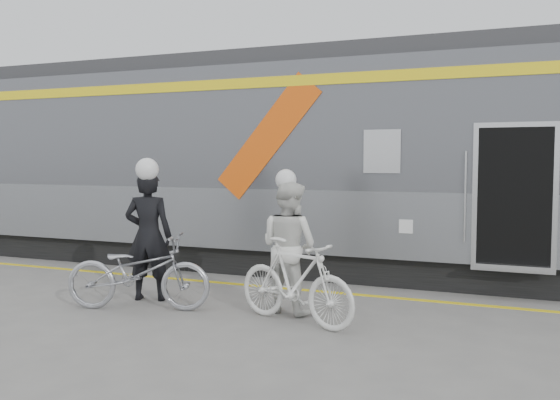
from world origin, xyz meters
The scene contains 9 objects.
ground centered at (0.00, 0.00, 0.00)m, with size 90.00×90.00×0.00m, color slate.
train centered at (1.74, 4.19, 2.05)m, with size 24.00×3.17×4.10m.
safety_strip centered at (0.00, 2.15, 0.00)m, with size 24.00×0.12×0.01m, color yellow.
man centered at (-1.16, 0.67, 0.98)m, with size 0.71×0.47×1.96m, color black.
bicycle_left centered at (-0.96, 0.12, 0.54)m, with size 0.71×2.05×1.08m, color #A3A4AA.
woman centered at (1.05, 0.82, 0.91)m, with size 0.89×0.69×1.82m, color silver.
bicycle_right centered at (1.35, 0.27, 0.55)m, with size 0.52×1.84×1.10m, color silver.
helmet_man centered at (-1.16, 0.67, 2.12)m, with size 0.34×0.34×0.34m, color white.
helmet_woman centered at (1.05, 0.82, 1.97)m, with size 0.29×0.29×0.29m, color white.
Camera 1 is at (3.97, -6.80, 2.13)m, focal length 38.00 mm.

